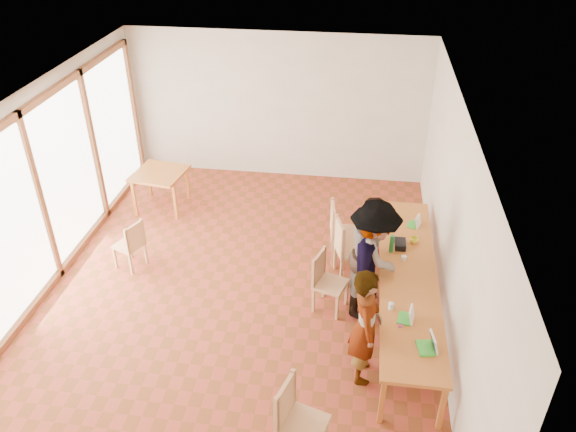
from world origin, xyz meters
name	(u,v)px	position (x,y,z in m)	size (l,w,h in m)	color
ground	(239,292)	(0.00, 0.00, 0.00)	(8.00, 8.00, 0.00)	#9E3B26
wall_back	(278,107)	(0.00, 4.00, 1.50)	(6.00, 0.10, 3.00)	beige
wall_right	(452,225)	(3.00, 0.00, 1.50)	(0.10, 8.00, 3.00)	beige
window_wall	(38,195)	(-2.96, 0.00, 1.50)	(0.10, 8.00, 3.00)	white
ceiling	(228,107)	(0.00, 0.00, 3.02)	(6.00, 8.00, 0.04)	white
communal_table	(408,277)	(2.50, -0.18, 0.70)	(0.80, 4.00, 0.75)	#C96B2C
side_table	(160,176)	(-1.99, 2.31, 0.67)	(0.90, 0.90, 0.75)	#C96B2C
chair_near	(294,413)	(1.20, -2.64, 0.63)	(0.60, 0.60, 0.54)	tan
chair_mid	(325,275)	(1.32, -0.14, 0.57)	(0.55, 0.55, 0.50)	tan
chair_far	(346,243)	(1.58, 0.63, 0.63)	(0.61, 0.61, 0.55)	tan
chair_empty	(339,226)	(1.45, 1.10, 0.63)	(0.54, 0.54, 0.55)	tan
chair_spare	(132,241)	(-1.81, 0.38, 0.53)	(0.53, 0.53, 0.46)	tan
person_near	(365,326)	(1.92, -1.40, 0.83)	(0.60, 0.40, 1.65)	gray
person_mid	(373,255)	(2.00, -0.02, 0.92)	(0.89, 0.69, 1.83)	gray
person_far	(372,261)	(1.98, -0.20, 0.94)	(1.21, 0.69, 1.87)	gray
laptop_near	(429,345)	(2.68, -1.60, 0.81)	(0.26, 0.29, 0.22)	green
laptop_mid	(408,317)	(2.45, -1.13, 0.80)	(0.23, 0.26, 0.19)	green
laptop_far	(415,223)	(2.65, 1.10, 0.80)	(0.25, 0.26, 0.18)	green
yellow_mug	(414,240)	(2.61, 0.61, 0.80)	(0.12, 0.12, 0.10)	yellow
green_bottle	(392,244)	(2.26, 0.33, 0.89)	(0.07, 0.07, 0.28)	#1F7431
clear_glass	(391,306)	(2.24, -0.95, 0.80)	(0.07, 0.07, 0.09)	silver
condiment_cup	(404,258)	(2.44, 0.16, 0.78)	(0.08, 0.08, 0.06)	white
pink_phone	(400,324)	(2.35, -1.23, 0.76)	(0.05, 0.10, 0.01)	#C43687
black_pouch	(400,244)	(2.40, 0.48, 0.80)	(0.16, 0.26, 0.09)	black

